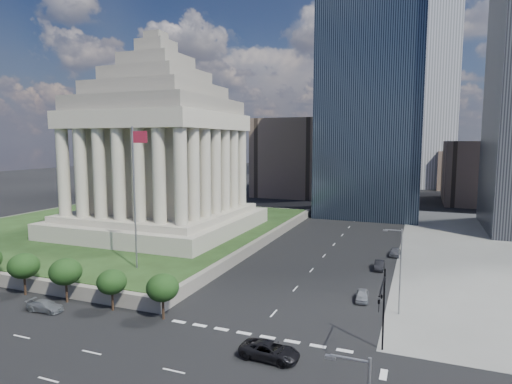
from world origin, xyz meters
The scene contains 16 objects.
ground centered at (0.00, 100.00, 0.00)m, with size 500.00×500.00×0.00m, color black.
plaza_terrace centered at (-45.00, 50.00, 0.90)m, with size 66.00×70.00×1.80m, color #676258.
plaza_lawn centered at (-45.00, 50.00, 1.85)m, with size 64.00×68.00×0.10m, color #1E3114.
war_memorial centered at (-34.00, 48.00, 21.40)m, with size 34.00×34.00×39.00m, color #AEA992, non-canonical shape.
flagpole centered at (-21.83, 24.00, 13.11)m, with size 2.52×0.24×20.00m.
tree_row centered at (-35.50, 14.00, 3.00)m, with size 53.00×4.00×6.00m, color black, non-canonical shape.
midrise_glass centered at (2.00, 95.00, 30.00)m, with size 26.00×26.00×60.00m, color black.
building_filler_ne centered at (32.00, 130.00, 10.00)m, with size 20.00×30.00×20.00m, color brown.
building_filler_nw centered at (-30.00, 130.00, 14.00)m, with size 24.00×30.00×28.00m, color brown.
traffic_signal_ne centered at (12.50, 13.70, 5.25)m, with size 0.30×5.74×8.00m.
street_lamp_north centered at (13.33, 25.00, 5.66)m, with size 2.13×0.22×10.00m.
pickup_truck centered at (3.06, 10.00, 0.77)m, with size 5.56×2.56×1.55m, color black.
suv_grey centered at (-25.14, 10.85, 0.65)m, with size 1.82×4.48×1.30m, color slate.
parked_sedan_near centered at (9.00, 27.82, 0.66)m, with size 3.88×1.56×1.32m, color gray.
parked_sedan_mid centered at (9.73, 42.20, 0.67)m, with size 4.07×1.42×1.34m, color black.
parked_sedan_far centered at (11.50, 51.41, 0.72)m, with size 1.69×4.20×1.43m, color #4C4D53.
Camera 1 is at (15.35, -24.96, 19.73)m, focal length 30.00 mm.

